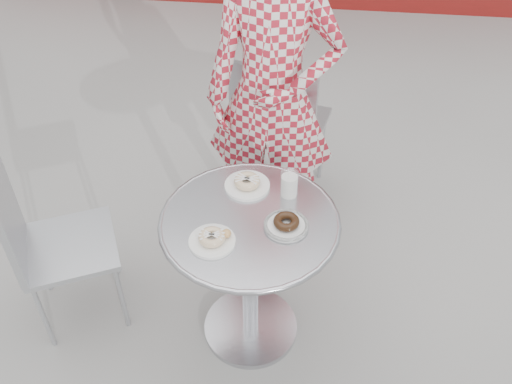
# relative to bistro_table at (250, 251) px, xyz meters

# --- Properties ---
(ground) EXTENTS (60.00, 60.00, 0.00)m
(ground) POSITION_rel_bistro_table_xyz_m (-0.01, 0.05, -0.55)
(ground) COLOR #A7A39F
(ground) RESTS_ON ground
(bistro_table) EXTENTS (0.72, 0.72, 0.73)m
(bistro_table) POSITION_rel_bistro_table_xyz_m (0.00, 0.00, 0.00)
(bistro_table) COLOR silver
(bistro_table) RESTS_ON ground
(chair_far) EXTENTS (0.53, 0.54, 0.94)m
(chair_far) POSITION_rel_bistro_table_xyz_m (0.06, 1.00, -0.26)
(chair_far) COLOR #AFB2B7
(chair_far) RESTS_ON ground
(chair_left) EXTENTS (0.54, 0.53, 0.84)m
(chair_left) POSITION_rel_bistro_table_xyz_m (-0.83, 0.03, -0.29)
(chair_left) COLOR #AFB2B7
(chair_left) RESTS_ON ground
(seated_person) EXTENTS (0.66, 0.46, 1.74)m
(seated_person) POSITION_rel_bistro_table_xyz_m (0.03, 0.67, 0.32)
(seated_person) COLOR #A51928
(seated_person) RESTS_ON ground
(plate_far) EXTENTS (0.19, 0.19, 0.05)m
(plate_far) POSITION_rel_bistro_table_xyz_m (-0.03, 0.20, 0.20)
(plate_far) COLOR white
(plate_far) RESTS_ON bistro_table
(plate_near) EXTENTS (0.18, 0.18, 0.05)m
(plate_near) POSITION_rel_bistro_table_xyz_m (-0.12, -0.13, 0.20)
(plate_near) COLOR white
(plate_near) RESTS_ON bistro_table
(plate_checker) EXTENTS (0.18, 0.18, 0.05)m
(plate_checker) POSITION_rel_bistro_table_xyz_m (0.15, -0.02, 0.19)
(plate_checker) COLOR white
(plate_checker) RESTS_ON bistro_table
(milk_cup) EXTENTS (0.07, 0.07, 0.12)m
(milk_cup) POSITION_rel_bistro_table_xyz_m (0.14, 0.17, 0.23)
(milk_cup) COLOR white
(milk_cup) RESTS_ON bistro_table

